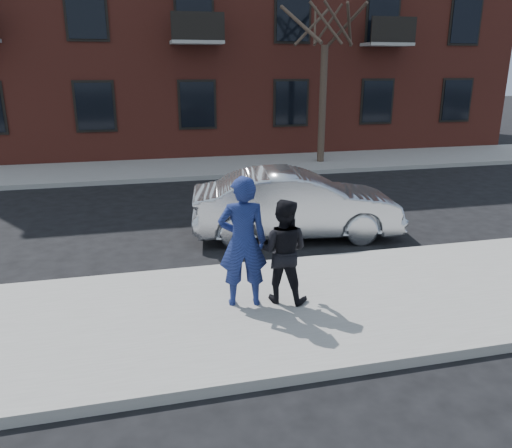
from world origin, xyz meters
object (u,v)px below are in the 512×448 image
object	(u,v)px
man_hoodie	(243,242)
man_peacoat	(283,251)
silver_sedan	(296,204)
street_tree	(326,9)

from	to	relation	value
man_hoodie	man_peacoat	bearing A→B (deg)	-174.67
silver_sedan	man_hoodie	size ratio (longest dim) A/B	2.26
street_tree	man_hoodie	distance (m)	13.06
street_tree	silver_sedan	size ratio (longest dim) A/B	1.51
street_tree	silver_sedan	world-z (taller)	street_tree
man_peacoat	street_tree	bearing A→B (deg)	-84.95
man_hoodie	street_tree	bearing A→B (deg)	-108.61
street_tree	man_peacoat	world-z (taller)	street_tree
street_tree	silver_sedan	bearing A→B (deg)	-114.39
street_tree	man_hoodie	bearing A→B (deg)	-116.21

